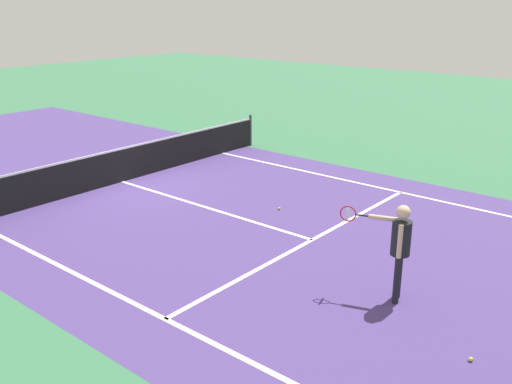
{
  "coord_description": "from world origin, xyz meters",
  "views": [
    {
      "loc": [
        -9.27,
        -12.57,
        4.78
      ],
      "look_at": [
        -0.6,
        -5.36,
        1.0
      ],
      "focal_mm": 39.98,
      "sensor_mm": 36.0,
      "label": 1
    }
  ],
  "objects_px": {
    "player_near": "(399,242)",
    "tennis_ball_by_baseline": "(471,359)",
    "tennis_ball_mid_court": "(279,209)",
    "net": "(121,165)"
  },
  "relations": [
    {
      "from": "tennis_ball_by_baseline",
      "to": "net",
      "type": "bearing_deg",
      "value": 78.6
    },
    {
      "from": "player_near",
      "to": "tennis_ball_by_baseline",
      "type": "distance_m",
      "value": 2.13
    },
    {
      "from": "player_near",
      "to": "tennis_ball_mid_court",
      "type": "xyz_separation_m",
      "value": [
        2.22,
        4.15,
        -1.02
      ]
    },
    {
      "from": "net",
      "to": "tennis_ball_mid_court",
      "type": "height_order",
      "value": "net"
    },
    {
      "from": "net",
      "to": "player_near",
      "type": "height_order",
      "value": "player_near"
    },
    {
      "from": "player_near",
      "to": "tennis_ball_by_baseline",
      "type": "relative_size",
      "value": 25.66
    },
    {
      "from": "player_near",
      "to": "tennis_ball_mid_court",
      "type": "distance_m",
      "value": 4.81
    },
    {
      "from": "net",
      "to": "player_near",
      "type": "relative_size",
      "value": 6.59
    },
    {
      "from": "net",
      "to": "tennis_ball_mid_court",
      "type": "xyz_separation_m",
      "value": [
        1.01,
        -4.75,
        -0.46
      ]
    },
    {
      "from": "net",
      "to": "tennis_ball_mid_court",
      "type": "distance_m",
      "value": 4.87
    }
  ]
}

